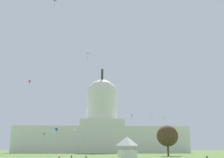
{
  "coord_description": "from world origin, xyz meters",
  "views": [
    {
      "loc": [
        -3.84,
        -21.9,
        3.38
      ],
      "look_at": [
        4.11,
        107.76,
        36.85
      ],
      "focal_mm": 43.04,
      "sensor_mm": 36.0,
      "label": 1
    }
  ],
  "objects_px": {
    "person_denim_edge_east": "(72,158)",
    "kite_turquoise_high": "(55,1)",
    "kite_red_mid": "(30,82)",
    "kite_black_low": "(44,134)",
    "kite_white_low": "(164,118)",
    "kite_pink_mid": "(87,55)",
    "tree_east_far": "(167,136)",
    "kite_blue_low": "(56,129)",
    "person_black_lawn_far_left": "(118,158)",
    "kite_violet_mid": "(118,117)",
    "event_tent": "(127,149)",
    "kite_green_mid": "(132,116)",
    "capitol_building": "(102,130)",
    "kite_gold_low": "(74,131)",
    "kite_lime_low": "(83,138)",
    "kite_cyan_mid": "(152,114)"
  },
  "relations": [
    {
      "from": "kite_turquoise_high",
      "to": "kite_black_low",
      "type": "xyz_separation_m",
      "value": [
        -17.27,
        89.98,
        -39.05
      ]
    },
    {
      "from": "person_black_lawn_far_left",
      "to": "kite_violet_mid",
      "type": "bearing_deg",
      "value": -35.04
    },
    {
      "from": "kite_cyan_mid",
      "to": "kite_blue_low",
      "type": "bearing_deg",
      "value": 114.3
    },
    {
      "from": "tree_east_far",
      "to": "kite_pink_mid",
      "type": "relative_size",
      "value": 5.91
    },
    {
      "from": "kite_white_low",
      "to": "kite_gold_low",
      "type": "height_order",
      "value": "kite_white_low"
    },
    {
      "from": "tree_east_far",
      "to": "kite_pink_mid",
      "type": "xyz_separation_m",
      "value": [
        -35.28,
        -47.46,
        20.99
      ]
    },
    {
      "from": "event_tent",
      "to": "kite_green_mid",
      "type": "relative_size",
      "value": 1.93
    },
    {
      "from": "capitol_building",
      "to": "kite_white_low",
      "type": "distance_m",
      "value": 77.32
    },
    {
      "from": "kite_turquoise_high",
      "to": "kite_violet_mid",
      "type": "xyz_separation_m",
      "value": [
        25.77,
        58.97,
        -31.58
      ]
    },
    {
      "from": "kite_red_mid",
      "to": "kite_black_low",
      "type": "height_order",
      "value": "kite_red_mid"
    },
    {
      "from": "person_denim_edge_east",
      "to": "kite_white_low",
      "type": "distance_m",
      "value": 67.72
    },
    {
      "from": "capitol_building",
      "to": "kite_pink_mid",
      "type": "relative_size",
      "value": 55.26
    },
    {
      "from": "kite_black_low",
      "to": "kite_blue_low",
      "type": "bearing_deg",
      "value": -145.89
    },
    {
      "from": "kite_turquoise_high",
      "to": "kite_cyan_mid",
      "type": "bearing_deg",
      "value": -104.65
    },
    {
      "from": "kite_blue_low",
      "to": "kite_gold_low",
      "type": "xyz_separation_m",
      "value": [
        10.29,
        -29.08,
        -2.53
      ]
    },
    {
      "from": "kite_red_mid",
      "to": "kite_violet_mid",
      "type": "height_order",
      "value": "kite_red_mid"
    },
    {
      "from": "kite_black_low",
      "to": "capitol_building",
      "type": "bearing_deg",
      "value": -31.29
    },
    {
      "from": "kite_turquoise_high",
      "to": "tree_east_far",
      "type": "bearing_deg",
      "value": -118.07
    },
    {
      "from": "capitol_building",
      "to": "kite_green_mid",
      "type": "xyz_separation_m",
      "value": [
        14.45,
        -61.94,
        3.36
      ]
    },
    {
      "from": "kite_red_mid",
      "to": "kite_black_low",
      "type": "xyz_separation_m",
      "value": [
        -0.47,
        47.44,
        -21.61
      ]
    },
    {
      "from": "tree_east_far",
      "to": "kite_red_mid",
      "type": "relative_size",
      "value": 4.91
    },
    {
      "from": "kite_pink_mid",
      "to": "kite_cyan_mid",
      "type": "bearing_deg",
      "value": -160.06
    },
    {
      "from": "kite_black_low",
      "to": "kite_red_mid",
      "type": "bearing_deg",
      "value": -162.54
    },
    {
      "from": "kite_cyan_mid",
      "to": "kite_turquoise_high",
      "type": "xyz_separation_m",
      "value": [
        -44.93,
        -62.4,
        29.64
      ]
    },
    {
      "from": "kite_red_mid",
      "to": "kite_pink_mid",
      "type": "height_order",
      "value": "kite_red_mid"
    },
    {
      "from": "event_tent",
      "to": "person_black_lawn_far_left",
      "type": "height_order",
      "value": "event_tent"
    },
    {
      "from": "kite_red_mid",
      "to": "kite_violet_mid",
      "type": "distance_m",
      "value": 47.77
    },
    {
      "from": "person_denim_edge_east",
      "to": "kite_turquoise_high",
      "type": "bearing_deg",
      "value": -48.79
    },
    {
      "from": "person_black_lawn_far_left",
      "to": "capitol_building",
      "type": "bearing_deg",
      "value": -29.64
    },
    {
      "from": "capitol_building",
      "to": "kite_red_mid",
      "type": "xyz_separation_m",
      "value": [
        -35.76,
        -79.85,
        16.72
      ]
    },
    {
      "from": "person_denim_edge_east",
      "to": "person_black_lawn_far_left",
      "type": "relative_size",
      "value": 1.06
    },
    {
      "from": "event_tent",
      "to": "kite_lime_low",
      "type": "xyz_separation_m",
      "value": [
        -14.86,
        83.1,
        5.43
      ]
    },
    {
      "from": "kite_white_low",
      "to": "kite_violet_mid",
      "type": "distance_m",
      "value": 23.94
    },
    {
      "from": "kite_violet_mid",
      "to": "kite_blue_low",
      "type": "bearing_deg",
      "value": 162.3
    },
    {
      "from": "kite_white_low",
      "to": "kite_gold_low",
      "type": "relative_size",
      "value": 0.79
    },
    {
      "from": "person_denim_edge_east",
      "to": "kite_pink_mid",
      "type": "relative_size",
      "value": 0.69
    },
    {
      "from": "kite_blue_low",
      "to": "kite_turquoise_high",
      "type": "distance_m",
      "value": 60.83
    },
    {
      "from": "kite_white_low",
      "to": "kite_blue_low",
      "type": "relative_size",
      "value": 0.43
    },
    {
      "from": "kite_gold_low",
      "to": "kite_white_low",
      "type": "bearing_deg",
      "value": 90.81
    },
    {
      "from": "kite_cyan_mid",
      "to": "capitol_building",
      "type": "bearing_deg",
      "value": 29.59
    },
    {
      "from": "kite_turquoise_high",
      "to": "kite_green_mid",
      "type": "bearing_deg",
      "value": -97.83
    },
    {
      "from": "tree_east_far",
      "to": "kite_violet_mid",
      "type": "xyz_separation_m",
      "value": [
        -20.9,
        18.65,
        10.64
      ]
    },
    {
      "from": "person_black_lawn_far_left",
      "to": "kite_pink_mid",
      "type": "xyz_separation_m",
      "value": [
        -9.33,
        -3.38,
        28.97
      ]
    },
    {
      "from": "event_tent",
      "to": "kite_white_low",
      "type": "relative_size",
      "value": 4.96
    },
    {
      "from": "kite_blue_low",
      "to": "kite_gold_low",
      "type": "bearing_deg",
      "value": -60.13
    },
    {
      "from": "kite_white_low",
      "to": "kite_pink_mid",
      "type": "height_order",
      "value": "kite_pink_mid"
    },
    {
      "from": "tree_east_far",
      "to": "kite_black_low",
      "type": "bearing_deg",
      "value": 142.16
    },
    {
      "from": "kite_black_low",
      "to": "kite_lime_low",
      "type": "distance_m",
      "value": 30.71
    },
    {
      "from": "event_tent",
      "to": "kite_lime_low",
      "type": "distance_m",
      "value": 84.59
    },
    {
      "from": "event_tent",
      "to": "kite_green_mid",
      "type": "distance_m",
      "value": 74.19
    }
  ]
}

